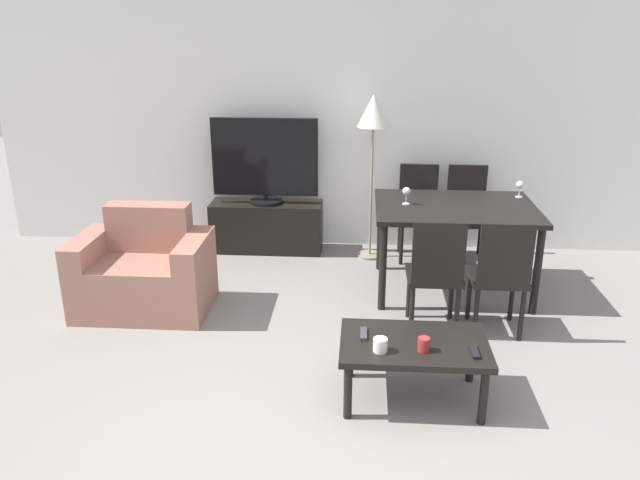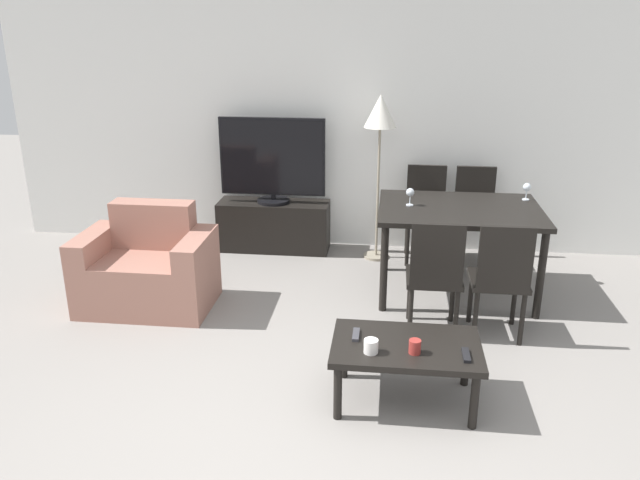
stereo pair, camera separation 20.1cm
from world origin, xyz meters
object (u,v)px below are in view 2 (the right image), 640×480
at_px(wine_glass_center, 527,188).
at_px(dining_table, 459,217).
at_px(dining_chair_near, 435,273).
at_px(dining_chair_far, 475,210).
at_px(dining_chair_far_left, 426,209).
at_px(remote_secondary, 356,335).
at_px(coffee_table, 406,351).
at_px(cup_colored_far, 415,347).
at_px(armchair, 148,270).
at_px(dining_chair_near_right, 501,276).
at_px(remote_primary, 466,355).
at_px(tv_stand, 274,226).
at_px(floor_lamp, 380,121).
at_px(wine_glass_left, 410,193).
at_px(cup_white_near, 371,346).
at_px(tv, 272,160).

bearing_deg(wine_glass_center, dining_table, -153.57).
relative_size(dining_chair_near, dining_chair_far, 1.00).
xyz_separation_m(dining_chair_far_left, remote_secondary, (-0.51, -2.41, -0.09)).
distance_m(dining_table, remote_secondary, 1.79).
bearing_deg(dining_chair_near, dining_chair_far_left, 90.00).
height_order(coffee_table, cup_colored_far, cup_colored_far).
bearing_deg(armchair, dining_chair_near_right, -5.40).
bearing_deg(remote_primary, armchair, 152.37).
xyz_separation_m(tv_stand, remote_secondary, (0.97, -2.47, 0.16)).
relative_size(tv_stand, dining_table, 0.83).
distance_m(floor_lamp, remote_primary, 2.75).
height_order(dining_chair_near, wine_glass_center, wine_glass_center).
relative_size(cup_colored_far, wine_glass_left, 0.57).
bearing_deg(dining_table, dining_chair_far, 73.89).
distance_m(coffee_table, dining_chair_near_right, 1.11).
xyz_separation_m(dining_chair_far, wine_glass_left, (-0.64, -0.79, 0.36)).
relative_size(cup_white_near, cup_colored_far, 1.00).
distance_m(remote_primary, remote_secondary, 0.66).
distance_m(dining_chair_near, remote_secondary, 0.97).
height_order(dining_chair_near_right, dining_chair_far_left, same).
bearing_deg(wine_glass_center, armchair, -164.88).
xyz_separation_m(tv, cup_colored_far, (1.32, -2.63, -0.48)).
relative_size(coffee_table, dining_chair_near, 0.99).
height_order(tv_stand, dining_table, dining_table).
relative_size(wine_glass_left, wine_glass_center, 1.00).
relative_size(dining_chair_far, floor_lamp, 0.57).
height_order(coffee_table, dining_chair_near, dining_chair_near).
relative_size(dining_chair_near_right, remote_secondary, 5.96).
height_order(dining_chair_far_left, remote_primary, dining_chair_far_left).
distance_m(dining_table, cup_white_near, 1.92).
distance_m(armchair, wine_glass_center, 3.21).
relative_size(floor_lamp, remote_primary, 10.44).
bearing_deg(dining_chair_far, tv, 178.28).
bearing_deg(dining_table, armchair, -167.72).
bearing_deg(cup_colored_far, tv_stand, 116.62).
xyz_separation_m(dining_chair_near_right, cup_white_near, (-0.88, -1.00, -0.06)).
height_order(dining_table, cup_colored_far, dining_table).
bearing_deg(coffee_table, tv, 116.80).
relative_size(dining_chair_near, floor_lamp, 0.57).
distance_m(tv, wine_glass_center, 2.36).
relative_size(tv_stand, cup_colored_far, 13.09).
bearing_deg(tv, remote_secondary, -68.51).
height_order(remote_secondary, cup_white_near, cup_white_near).
relative_size(tv, floor_lamp, 0.65).
height_order(dining_chair_far, floor_lamp, floor_lamp).
bearing_deg(wine_glass_left, dining_chair_near_right, -51.46).
bearing_deg(dining_chair_near, armchair, 173.51).
relative_size(remote_primary, remote_secondary, 1.00).
relative_size(tv, dining_table, 0.78).
bearing_deg(tv_stand, dining_chair_near, -48.05).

